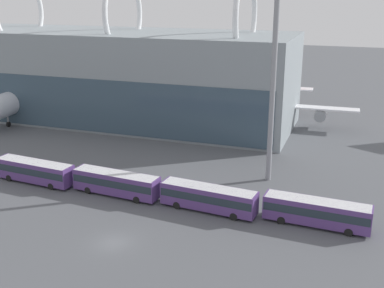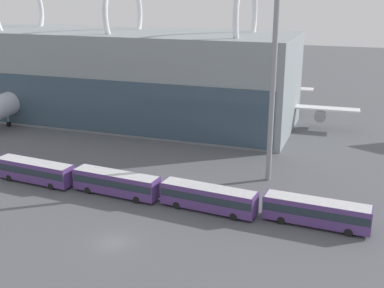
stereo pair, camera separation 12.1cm
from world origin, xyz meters
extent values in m
plane|color=#515459|center=(0.00, 0.00, 0.00)|extent=(440.00, 440.00, 0.00)
cube|color=gray|center=(-49.85, 50.68, 9.66)|extent=(125.25, 25.28, 19.32)
torus|color=white|center=(-49.85, 50.68, 22.90)|extent=(1.10, 17.04, 17.04)
torus|color=white|center=(-23.52, 50.68, 22.90)|extent=(1.10, 17.04, 17.04)
torus|color=white|center=(2.80, 50.68, 22.90)|extent=(1.10, 17.04, 17.04)
cylinder|color=silver|center=(-45.30, 47.11, 4.83)|extent=(7.05, 31.72, 4.92)
cone|color=silver|center=(-46.38, 62.81, 4.83)|extent=(5.13, 7.21, 4.67)
cube|color=silver|center=(-45.44, 49.03, 3.97)|extent=(33.15, 6.12, 0.35)
cylinder|color=gray|center=(-36.23, 49.66, 2.40)|extent=(2.85, 3.24, 2.64)
cylinder|color=gray|center=(-54.64, 48.40, 2.40)|extent=(2.85, 3.24, 2.64)
cube|color=#1E4799|center=(-46.32, 62.04, 9.94)|extent=(0.82, 6.14, 8.75)
cube|color=silver|center=(-46.32, 62.04, 5.32)|extent=(12.97, 4.06, 0.28)
cylinder|color=gray|center=(-44.59, 36.59, 2.44)|extent=(0.36, 0.36, 3.79)
cylinder|color=black|center=(-44.59, 36.59, 0.55)|extent=(0.52, 1.13, 1.10)
cylinder|color=gray|center=(-42.25, 49.25, 2.44)|extent=(0.36, 0.36, 3.79)
cylinder|color=black|center=(-42.25, 49.25, 0.55)|extent=(0.52, 1.13, 1.10)
cylinder|color=gray|center=(-48.62, 48.81, 2.44)|extent=(0.36, 0.36, 3.79)
cylinder|color=black|center=(-48.62, 48.81, 0.55)|extent=(0.52, 1.13, 1.10)
cylinder|color=white|center=(8.14, 55.08, 5.34)|extent=(6.60, 28.23, 5.63)
sphere|color=white|center=(8.62, 41.07, 5.34)|extent=(5.52, 5.52, 5.52)
cone|color=white|center=(7.65, 69.10, 5.34)|extent=(5.56, 6.34, 5.35)
cube|color=white|center=(8.08, 56.79, 4.35)|extent=(35.12, 4.26, 0.35)
cylinder|color=gray|center=(17.88, 57.13, 2.93)|extent=(2.47, 3.75, 2.35)
cylinder|color=gray|center=(-1.73, 56.46, 2.93)|extent=(2.47, 3.75, 2.35)
cube|color=red|center=(7.68, 68.42, 10.14)|extent=(0.59, 5.55, 7.92)
cube|color=white|center=(7.68, 68.42, 5.90)|extent=(14.75, 3.70, 0.28)
cylinder|color=gray|center=(8.46, 45.68, 2.66)|extent=(0.36, 0.36, 4.22)
cylinder|color=black|center=(8.46, 45.68, 0.55)|extent=(0.49, 1.11, 1.10)
cylinder|color=gray|center=(11.74, 56.92, 2.66)|extent=(0.36, 0.36, 4.22)
cylinder|color=black|center=(11.74, 56.92, 0.55)|extent=(0.49, 1.11, 1.10)
cylinder|color=gray|center=(4.42, 56.67, 2.66)|extent=(0.36, 0.36, 4.22)
cylinder|color=black|center=(4.42, 56.67, 0.55)|extent=(0.49, 1.11, 1.10)
cube|color=#56387A|center=(-19.78, 12.33, 1.85)|extent=(13.09, 3.84, 2.95)
cube|color=#232D38|center=(-19.78, 12.33, 2.15)|extent=(12.84, 3.84, 1.03)
cube|color=silver|center=(-19.78, 12.33, 3.27)|extent=(12.70, 3.72, 0.12)
cylinder|color=black|center=(-15.69, 13.24, 0.50)|extent=(1.02, 0.39, 1.00)
cylinder|color=black|center=(-15.91, 10.73, 0.50)|extent=(1.02, 0.39, 1.00)
cylinder|color=black|center=(-23.65, 13.94, 0.50)|extent=(1.02, 0.39, 1.00)
cylinder|color=black|center=(-23.87, 11.43, 0.50)|extent=(1.02, 0.39, 1.00)
cube|color=#56387A|center=(-6.02, 12.20, 1.85)|extent=(13.08, 3.78, 2.95)
cube|color=#232D38|center=(-6.02, 12.20, 2.15)|extent=(12.83, 3.79, 1.03)
cube|color=silver|center=(-6.02, 12.20, 3.27)|extent=(12.69, 3.67, 0.12)
cylinder|color=black|center=(-1.93, 13.12, 0.50)|extent=(1.02, 0.38, 1.00)
cylinder|color=black|center=(-2.14, 10.61, 0.50)|extent=(1.02, 0.38, 1.00)
cylinder|color=black|center=(-9.90, 13.79, 0.50)|extent=(1.02, 0.38, 1.00)
cylinder|color=black|center=(-10.11, 11.28, 0.50)|extent=(1.02, 0.38, 1.00)
cube|color=#56387A|center=(7.74, 11.67, 1.85)|extent=(13.10, 3.92, 2.95)
cube|color=#232D38|center=(7.74, 11.67, 2.15)|extent=(12.85, 3.93, 1.03)
cube|color=silver|center=(7.74, 11.67, 3.27)|extent=(12.71, 3.80, 0.12)
cylinder|color=black|center=(11.84, 12.55, 0.50)|extent=(1.02, 0.39, 1.00)
cylinder|color=black|center=(11.60, 10.04, 0.50)|extent=(1.02, 0.39, 1.00)
cylinder|color=black|center=(3.87, 13.30, 0.50)|extent=(1.02, 0.39, 1.00)
cylinder|color=black|center=(3.64, 10.79, 0.50)|extent=(1.02, 0.39, 1.00)
cube|color=#56387A|center=(21.49, 12.01, 1.85)|extent=(13.04, 3.49, 2.95)
cube|color=#232D38|center=(21.49, 12.01, 2.15)|extent=(12.79, 3.50, 1.03)
cube|color=silver|center=(21.49, 12.01, 3.27)|extent=(12.65, 3.39, 0.12)
cylinder|color=black|center=(25.56, 13.03, 0.50)|extent=(1.02, 0.36, 1.00)
cylinder|color=black|center=(25.41, 10.52, 0.50)|extent=(1.02, 0.36, 1.00)
cylinder|color=black|center=(17.58, 13.51, 0.50)|extent=(1.02, 0.36, 1.00)
cylinder|color=black|center=(17.43, 11.00, 0.50)|extent=(1.02, 0.36, 1.00)
cylinder|color=gray|center=(13.14, 25.02, 14.42)|extent=(0.79, 0.79, 28.84)
camera|label=1|loc=(24.76, -43.42, 27.66)|focal=45.00mm
camera|label=2|loc=(24.87, -43.38, 27.66)|focal=45.00mm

